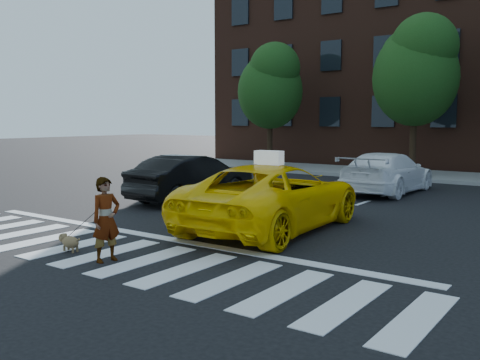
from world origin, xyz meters
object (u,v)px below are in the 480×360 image
(taxi, at_px, (273,197))
(dog, at_px, (69,241))
(tree_left, at_px, (271,83))
(white_suv, at_px, (387,173))
(tree_mid, at_px, (416,67))
(woman, at_px, (106,220))
(black_sedan, at_px, (192,178))

(taxi, height_order, dog, taxi)
(tree_left, height_order, taxi, tree_left)
(taxi, height_order, white_suv, taxi)
(tree_mid, relative_size, woman, 4.56)
(taxi, relative_size, black_sedan, 1.25)
(white_suv, bearing_deg, tree_mid, -80.62)
(taxi, bearing_deg, woman, 74.54)
(dog, bearing_deg, tree_left, 106.79)
(white_suv, distance_m, woman, 11.92)
(taxi, height_order, black_sedan, taxi)
(tree_mid, bearing_deg, tree_left, 180.00)
(black_sedan, distance_m, white_suv, 6.97)
(white_suv, bearing_deg, woman, 86.17)
(black_sedan, bearing_deg, tree_mid, -104.27)
(taxi, height_order, woman, woman)
(tree_left, relative_size, white_suv, 1.31)
(tree_left, distance_m, black_sedan, 12.13)
(tree_left, height_order, white_suv, tree_left)
(taxi, distance_m, dog, 4.73)
(tree_mid, bearing_deg, dog, -94.17)
(tree_mid, bearing_deg, black_sedan, -108.34)
(tree_mid, relative_size, black_sedan, 1.60)
(tree_left, xyz_separation_m, taxi, (8.37, -13.15, -3.66))
(dog, bearing_deg, taxi, 60.04)
(tree_left, relative_size, taxi, 1.17)
(taxi, distance_m, white_suv, 7.64)
(taxi, bearing_deg, white_suv, -92.94)
(tree_left, relative_size, tree_mid, 0.92)
(tree_mid, bearing_deg, white_suv, -81.21)
(tree_mid, xyz_separation_m, black_sedan, (-3.60, -10.87, -4.12))
(white_suv, xyz_separation_m, dog, (-2.11, -11.83, -0.52))
(woman, bearing_deg, dog, 96.15)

